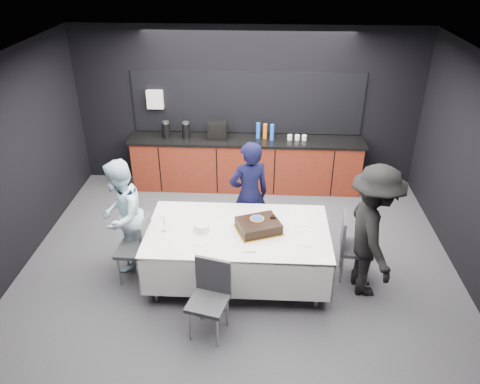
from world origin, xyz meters
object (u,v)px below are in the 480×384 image
(party_table, at_px, (238,239))
(plate_stack, at_px, (202,227))
(chair_left, at_px, (139,245))
(chair_near, at_px, (210,292))
(cake_assembly, at_px, (259,226))
(chair_right, at_px, (351,243))
(champagne_flute, at_px, (163,220))
(person_left, at_px, (121,216))
(person_center, at_px, (249,195))
(person_right, at_px, (372,232))

(party_table, distance_m, plate_stack, 0.49)
(chair_left, xyz_separation_m, chair_near, (1.03, -0.86, 0.00))
(party_table, relative_size, cake_assembly, 3.45)
(cake_assembly, height_order, chair_right, cake_assembly)
(plate_stack, distance_m, champagne_flute, 0.49)
(plate_stack, height_order, person_left, person_left)
(plate_stack, distance_m, person_left, 1.14)
(chair_near, bearing_deg, person_center, 77.82)
(chair_left, bearing_deg, person_center, 31.91)
(cake_assembly, relative_size, person_center, 0.41)
(chair_left, height_order, person_left, person_left)
(person_right, bearing_deg, person_left, 78.36)
(cake_assembly, relative_size, champagne_flute, 3.01)
(cake_assembly, distance_m, chair_near, 1.11)
(cake_assembly, xyz_separation_m, person_center, (-0.15, 0.81, -0.03))
(party_table, height_order, champagne_flute, champagne_flute)
(party_table, xyz_separation_m, cake_assembly, (0.26, 0.00, 0.21))
(party_table, bearing_deg, plate_stack, -174.66)
(champagne_flute, relative_size, chair_left, 0.24)
(cake_assembly, xyz_separation_m, chair_right, (1.21, 0.14, -0.31))
(champagne_flute, bearing_deg, chair_near, -51.20)
(plate_stack, xyz_separation_m, chair_right, (1.93, 0.18, -0.30))
(chair_left, bearing_deg, person_right, -1.25)
(cake_assembly, relative_size, chair_left, 0.73)
(plate_stack, xyz_separation_m, person_right, (2.11, -0.08, 0.05))
(cake_assembly, bearing_deg, party_table, -179.60)
(person_center, bearing_deg, person_left, -3.67)
(chair_left, height_order, person_right, person_right)
(plate_stack, xyz_separation_m, chair_left, (-0.83, -0.01, -0.30))
(cake_assembly, bearing_deg, chair_near, -119.51)
(chair_left, bearing_deg, chair_right, 4.05)
(plate_stack, height_order, chair_right, chair_right)
(party_table, xyz_separation_m, chair_right, (1.47, 0.14, -0.11))
(cake_assembly, height_order, champagne_flute, champagne_flute)
(party_table, distance_m, person_right, 1.68)
(plate_stack, relative_size, chair_near, 0.21)
(person_right, bearing_deg, chair_near, 107.12)
(plate_stack, height_order, person_center, person_center)
(plate_stack, relative_size, person_left, 0.12)
(cake_assembly, relative_size, chair_right, 0.73)
(chair_near, relative_size, person_center, 0.56)
(party_table, relative_size, person_right, 1.31)
(party_table, height_order, chair_right, chair_right)
(cake_assembly, xyz_separation_m, chair_left, (-1.55, -0.06, -0.31))
(plate_stack, bearing_deg, party_table, 5.34)
(party_table, relative_size, chair_near, 2.51)
(party_table, height_order, plate_stack, plate_stack)
(party_table, relative_size, chair_left, 2.51)
(party_table, bearing_deg, person_center, 82.07)
(champagne_flute, bearing_deg, person_right, -0.87)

